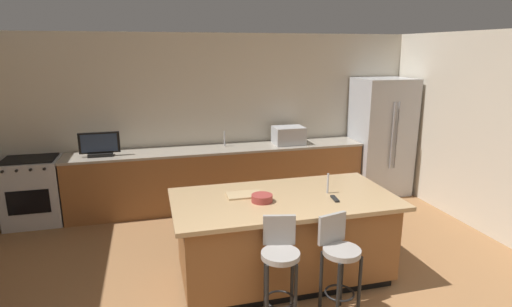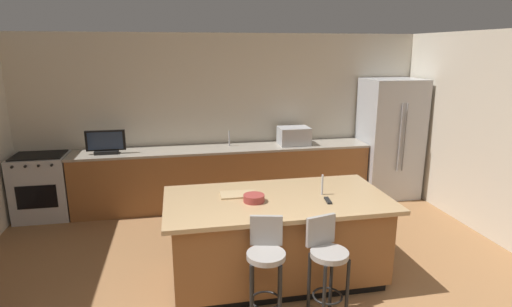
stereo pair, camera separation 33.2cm
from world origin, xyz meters
TOP-DOWN VIEW (x-y plane):
  - wall_back at (0.00, 4.32)m, footprint 6.84×0.12m
  - wall_right at (3.22, 2.16)m, footprint 0.12×4.72m
  - counter_back at (-0.07, 3.94)m, footprint 4.55×0.62m
  - kitchen_island at (0.21, 1.69)m, footprint 2.32×1.19m
  - refrigerator at (2.66, 3.87)m, footprint 0.90×0.78m
  - range_oven at (-2.73, 3.94)m, footprint 0.76×0.63m
  - microwave at (1.04, 3.94)m, footprint 0.48×0.36m
  - tv_monitor at (-1.80, 3.89)m, footprint 0.55×0.16m
  - sink_faucet_back at (0.02, 4.04)m, footprint 0.02×0.02m
  - sink_faucet_island at (0.70, 1.69)m, footprint 0.02×0.02m
  - bar_stool_left at (-0.07, 0.97)m, footprint 0.35×0.37m
  - bar_stool_right at (0.49, 0.94)m, footprint 0.35×0.37m
  - fruit_bowl at (-0.05, 1.63)m, footprint 0.21×0.21m
  - tv_remote at (0.69, 1.49)m, footprint 0.06×0.17m
  - cutting_board at (-0.18, 1.84)m, footprint 0.38×0.23m

SIDE VIEW (x-z plane):
  - counter_back at x=-0.07m, z-range 0.00..0.93m
  - kitchen_island at x=0.21m, z-range 0.01..0.93m
  - range_oven at x=-2.73m, z-range 0.00..0.95m
  - bar_stool_right at x=0.49m, z-range 0.09..1.06m
  - bar_stool_left at x=-0.07m, z-range 0.10..1.09m
  - cutting_board at x=-0.18m, z-range 0.92..0.93m
  - tv_remote at x=0.69m, z-range 0.92..0.94m
  - fruit_bowl at x=-0.05m, z-range 0.92..0.99m
  - refrigerator at x=2.66m, z-range 0.00..1.94m
  - sink_faucet_island at x=0.70m, z-range 0.92..1.14m
  - sink_faucet_back at x=0.02m, z-range 0.93..1.17m
  - microwave at x=1.04m, z-range 0.93..1.21m
  - tv_monitor at x=-1.80m, z-range 0.91..1.26m
  - wall_back at x=0.00m, z-range 0.00..2.65m
  - wall_right at x=3.22m, z-range 0.00..2.65m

